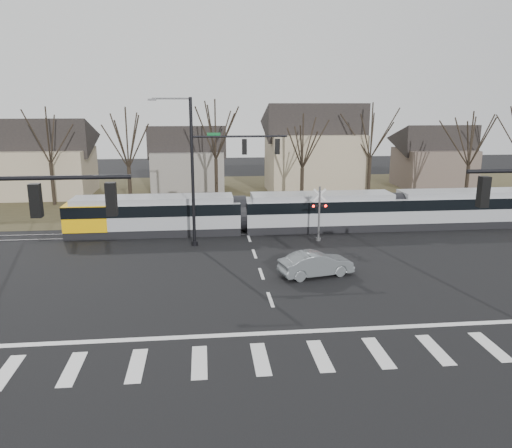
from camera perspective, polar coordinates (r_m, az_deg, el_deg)
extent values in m
plane|color=black|center=(24.07, 2.30, -10.43)|extent=(140.00, 140.00, 0.00)
cube|color=#38331E|center=(54.71, -2.55, 3.35)|extent=(140.00, 28.00, 0.01)
cube|color=silver|center=(21.62, -26.63, -14.91)|extent=(0.60, 2.60, 0.01)
cube|color=silver|center=(20.91, -20.25, -15.26)|extent=(0.60, 2.60, 0.01)
cube|color=silver|center=(20.45, -13.48, -15.44)|extent=(0.60, 2.60, 0.01)
cube|color=silver|center=(20.27, -6.49, -15.40)|extent=(0.60, 2.60, 0.01)
cube|color=silver|center=(20.37, 0.52, -15.15)|extent=(0.60, 2.60, 0.01)
cube|color=silver|center=(20.75, 7.34, -14.69)|extent=(0.60, 2.60, 0.01)
cube|color=silver|center=(21.40, 13.80, -14.07)|extent=(0.60, 2.60, 0.01)
cube|color=silver|center=(22.28, 19.78, -13.35)|extent=(0.60, 2.60, 0.01)
cube|color=silver|center=(23.38, 25.22, -12.56)|extent=(0.60, 2.60, 0.01)
cube|color=silver|center=(22.46, 2.98, -12.28)|extent=(28.00, 0.35, 0.01)
cube|color=silver|center=(25.89, 1.65, -8.62)|extent=(0.18, 2.00, 0.01)
cube|color=silver|center=(29.60, 0.62, -5.69)|extent=(0.18, 2.00, 0.01)
cube|color=silver|center=(33.37, -0.18, -3.42)|extent=(0.18, 2.00, 0.01)
cube|color=silver|center=(37.19, -0.81, -1.62)|extent=(0.18, 2.00, 0.01)
cube|color=silver|center=(41.05, -1.33, -0.15)|extent=(0.18, 2.00, 0.01)
cube|color=silver|center=(44.93, -1.75, 1.07)|extent=(0.18, 2.00, 0.01)
cube|color=silver|center=(48.83, -2.11, 2.09)|extent=(0.18, 2.00, 0.01)
cube|color=silver|center=(52.75, -2.41, 2.96)|extent=(0.18, 2.00, 0.01)
cube|color=#59595E|center=(38.25, -0.96, -1.15)|extent=(90.00, 0.12, 0.06)
cube|color=#59595E|center=(39.60, -1.15, -0.63)|extent=(90.00, 0.12, 0.06)
cube|color=gray|center=(38.83, -11.54, 0.97)|extent=(13.01, 2.80, 2.92)
cube|color=black|center=(38.71, -11.58, 1.83)|extent=(13.03, 2.84, 0.85)
cube|color=#EBAA07|center=(39.59, -18.63, 0.90)|extent=(3.20, 2.86, 1.95)
cube|color=gray|center=(39.72, 7.48, 1.42)|extent=(12.01, 2.80, 2.92)
cube|color=black|center=(39.60, 7.51, 2.26)|extent=(12.03, 2.84, 0.85)
cube|color=gray|center=(44.33, 23.43, 1.68)|extent=(13.01, 2.80, 2.92)
cube|color=black|center=(44.22, 23.50, 2.43)|extent=(13.03, 2.84, 0.85)
imported|color=slate|center=(29.27, 6.88, -4.55)|extent=(3.48, 5.02, 1.43)
cylinder|color=black|center=(16.80, -25.15, 4.76)|extent=(6.50, 0.14, 0.14)
cube|color=black|center=(16.81, -23.87, 2.46)|extent=(0.32, 0.32, 1.05)
sphere|color=#FF0C07|center=(16.75, -23.98, 3.57)|extent=(0.22, 0.22, 0.22)
cube|color=black|center=(16.25, -16.21, 2.74)|extent=(0.32, 0.32, 1.05)
sphere|color=#FF0C07|center=(16.20, -16.29, 3.89)|extent=(0.22, 0.22, 0.22)
cube|color=black|center=(18.56, 24.55, 3.35)|extent=(0.32, 0.32, 1.05)
sphere|color=#FF0C07|center=(18.51, 24.66, 4.36)|extent=(0.22, 0.22, 0.22)
cylinder|color=black|center=(34.56, -7.26, 5.72)|extent=(0.22, 0.22, 10.20)
cylinder|color=black|center=(35.58, -7.02, -2.20)|extent=(0.44, 0.44, 0.30)
cylinder|color=black|center=(34.39, -1.89, 9.97)|extent=(6.50, 0.14, 0.14)
cube|color=#0C5926|center=(34.29, -4.85, 10.17)|extent=(0.90, 0.03, 0.22)
cube|color=black|center=(34.47, -1.33, 8.82)|extent=(0.32, 0.32, 1.05)
sphere|color=#FF0C07|center=(34.44, -1.34, 9.36)|extent=(0.22, 0.22, 0.22)
cube|color=black|center=(34.73, 2.46, 8.85)|extent=(0.32, 0.32, 1.05)
sphere|color=#FF0C07|center=(34.70, 2.46, 9.39)|extent=(0.22, 0.22, 0.22)
cube|color=#59595B|center=(34.38, -11.81, 13.74)|extent=(0.55, 0.22, 0.14)
cylinder|color=#59595B|center=(36.35, 7.22, 1.15)|extent=(0.14, 0.14, 4.00)
cylinder|color=#59595B|center=(36.81, 7.14, -1.74)|extent=(0.36, 0.36, 0.20)
cube|color=silver|center=(36.08, 7.29, 3.32)|extent=(0.95, 0.04, 0.95)
cube|color=silver|center=(36.08, 7.29, 3.32)|extent=(0.95, 0.04, 0.95)
cube|color=black|center=(36.23, 7.25, 2.08)|extent=(1.00, 0.10, 0.12)
sphere|color=#FF0C07|center=(36.05, 6.59, 2.04)|extent=(0.18, 0.18, 0.18)
sphere|color=#FF0C07|center=(36.26, 7.97, 2.06)|extent=(0.18, 0.18, 0.18)
cube|color=gray|center=(58.64, -22.70, 5.47)|extent=(9.00, 8.00, 5.00)
cube|color=slate|center=(58.25, -7.76, 6.10)|extent=(8.00, 7.00, 4.50)
cube|color=gray|center=(56.47, 6.57, 6.92)|extent=(10.00, 8.00, 6.50)
cube|color=brown|center=(63.39, 19.58, 6.05)|extent=(8.00, 7.00, 4.50)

